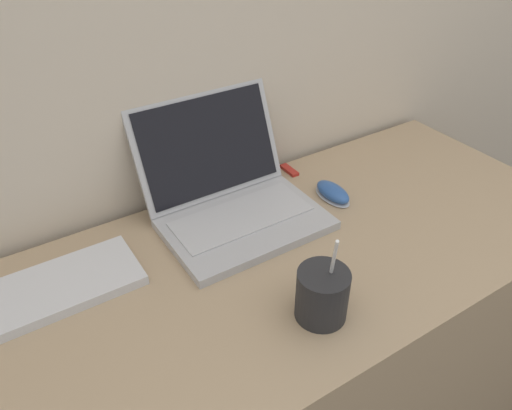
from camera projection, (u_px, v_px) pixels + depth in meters
The scene contains 6 objects.
desk at pixel (298, 358), 1.26m from camera, with size 1.30×0.60×0.74m.
laptop at pixel (231, 193), 1.10m from camera, with size 0.34×0.33×0.24m.
drink_cup at pixel (322, 294), 0.86m from camera, with size 0.09×0.09×0.20m.
computer_mouse at pixel (333, 193), 1.18m from camera, with size 0.05×0.11×0.03m.
external_keyboard at pixel (31, 298), 0.91m from camera, with size 0.40×0.15×0.02m.
usb_stick at pixel (289, 170), 1.29m from camera, with size 0.02×0.06×0.01m.
Camera 1 is at (-0.52, -0.32, 1.41)m, focal length 35.00 mm.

